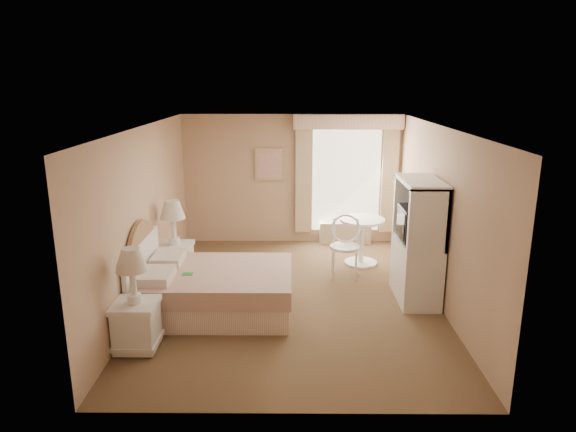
{
  "coord_description": "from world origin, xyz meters",
  "views": [
    {
      "loc": [
        -0.0,
        -7.05,
        3.12
      ],
      "look_at": [
        -0.06,
        0.3,
        1.17
      ],
      "focal_mm": 32.0,
      "sensor_mm": 36.0,
      "label": 1
    }
  ],
  "objects_px": {
    "bed": "(211,288)",
    "cafe_chair": "(345,241)",
    "nightstand_far": "(175,252)",
    "armoire": "(417,251)",
    "round_table": "(362,234)",
    "nightstand_near": "(136,313)"
  },
  "relations": [
    {
      "from": "bed",
      "to": "round_table",
      "type": "distance_m",
      "value": 3.03
    },
    {
      "from": "nightstand_near",
      "to": "nightstand_far",
      "type": "bearing_deg",
      "value": 90.0
    },
    {
      "from": "bed",
      "to": "cafe_chair",
      "type": "relative_size",
      "value": 2.05
    },
    {
      "from": "bed",
      "to": "cafe_chair",
      "type": "bearing_deg",
      "value": 34.12
    },
    {
      "from": "cafe_chair",
      "to": "armoire",
      "type": "distance_m",
      "value": 1.33
    },
    {
      "from": "bed",
      "to": "cafe_chair",
      "type": "xyz_separation_m",
      "value": [
        1.99,
        1.35,
        0.25
      ]
    },
    {
      "from": "round_table",
      "to": "armoire",
      "type": "relative_size",
      "value": 0.46
    },
    {
      "from": "bed",
      "to": "nightstand_near",
      "type": "bearing_deg",
      "value": -123.64
    },
    {
      "from": "nightstand_far",
      "to": "cafe_chair",
      "type": "height_order",
      "value": "nightstand_far"
    },
    {
      "from": "round_table",
      "to": "cafe_chair",
      "type": "relative_size",
      "value": 0.81
    },
    {
      "from": "round_table",
      "to": "cafe_chair",
      "type": "height_order",
      "value": "cafe_chair"
    },
    {
      "from": "nightstand_far",
      "to": "armoire",
      "type": "xyz_separation_m",
      "value": [
        3.65,
        -0.61,
        0.24
      ]
    },
    {
      "from": "bed",
      "to": "armoire",
      "type": "relative_size",
      "value": 1.16
    },
    {
      "from": "nightstand_far",
      "to": "armoire",
      "type": "bearing_deg",
      "value": -9.42
    },
    {
      "from": "nightstand_far",
      "to": "round_table",
      "type": "xyz_separation_m",
      "value": [
        3.05,
        0.88,
        0.05
      ]
    },
    {
      "from": "round_table",
      "to": "armoire",
      "type": "bearing_deg",
      "value": -68.02
    },
    {
      "from": "nightstand_near",
      "to": "bed",
      "type": "bearing_deg",
      "value": 56.36
    },
    {
      "from": "cafe_chair",
      "to": "armoire",
      "type": "height_order",
      "value": "armoire"
    },
    {
      "from": "armoire",
      "to": "bed",
      "type": "bearing_deg",
      "value": -171.74
    },
    {
      "from": "nightstand_near",
      "to": "nightstand_far",
      "type": "distance_m",
      "value": 2.11
    },
    {
      "from": "nightstand_far",
      "to": "bed",
      "type": "bearing_deg",
      "value": -55.3
    },
    {
      "from": "round_table",
      "to": "armoire",
      "type": "distance_m",
      "value": 1.61
    }
  ]
}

